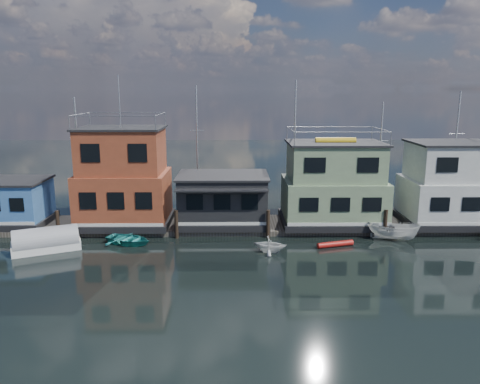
{
  "coord_description": "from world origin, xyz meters",
  "views": [
    {
      "loc": [
        0.45,
        -25.09,
        11.19
      ],
      "look_at": [
        0.89,
        12.0,
        3.0
      ],
      "focal_mm": 35.0,
      "sensor_mm": 36.0,
      "label": 1
    }
  ],
  "objects_px": {
    "houseboat_dark": "(223,199)",
    "red_kayak": "(335,244)",
    "motorboat": "(393,231)",
    "houseboat_red": "(124,179)",
    "tarp_runabout": "(46,241)",
    "houseboat_white": "(456,185)",
    "houseboat_blue": "(8,202)",
    "houseboat_green": "(334,185)",
    "dinghy_teal": "(129,239)",
    "dinghy_white": "(270,244)"
  },
  "relations": [
    {
      "from": "houseboat_green",
      "to": "dinghy_white",
      "type": "relative_size",
      "value": 3.69
    },
    {
      "from": "tarp_runabout",
      "to": "houseboat_blue",
      "type": "bearing_deg",
      "value": 108.86
    },
    {
      "from": "houseboat_blue",
      "to": "dinghy_teal",
      "type": "bearing_deg",
      "value": -21.22
    },
    {
      "from": "houseboat_blue",
      "to": "tarp_runabout",
      "type": "xyz_separation_m",
      "value": [
        5.14,
        -5.53,
        -1.52
      ]
    },
    {
      "from": "houseboat_dark",
      "to": "red_kayak",
      "type": "xyz_separation_m",
      "value": [
        8.24,
        -4.92,
        -2.21
      ]
    },
    {
      "from": "dinghy_white",
      "to": "tarp_runabout",
      "type": "bearing_deg",
      "value": 102.77
    },
    {
      "from": "houseboat_blue",
      "to": "houseboat_red",
      "type": "height_order",
      "value": "houseboat_red"
    },
    {
      "from": "houseboat_white",
      "to": "motorboat",
      "type": "relative_size",
      "value": 2.18
    },
    {
      "from": "houseboat_dark",
      "to": "dinghy_white",
      "type": "height_order",
      "value": "houseboat_dark"
    },
    {
      "from": "houseboat_blue",
      "to": "houseboat_green",
      "type": "height_order",
      "value": "houseboat_green"
    },
    {
      "from": "houseboat_blue",
      "to": "dinghy_teal",
      "type": "relative_size",
      "value": 1.81
    },
    {
      "from": "houseboat_blue",
      "to": "motorboat",
      "type": "xyz_separation_m",
      "value": [
        30.4,
        -3.5,
        -1.46
      ]
    },
    {
      "from": "tarp_runabout",
      "to": "motorboat",
      "type": "relative_size",
      "value": 1.25
    },
    {
      "from": "dinghy_teal",
      "to": "tarp_runabout",
      "type": "bearing_deg",
      "value": 127.14
    },
    {
      "from": "houseboat_white",
      "to": "dinghy_teal",
      "type": "bearing_deg",
      "value": -170.94
    },
    {
      "from": "houseboat_red",
      "to": "tarp_runabout",
      "type": "bearing_deg",
      "value": -128.28
    },
    {
      "from": "houseboat_dark",
      "to": "motorboat",
      "type": "relative_size",
      "value": 1.92
    },
    {
      "from": "houseboat_dark",
      "to": "houseboat_white",
      "type": "height_order",
      "value": "houseboat_white"
    },
    {
      "from": "houseboat_red",
      "to": "red_kayak",
      "type": "height_order",
      "value": "houseboat_red"
    },
    {
      "from": "motorboat",
      "to": "red_kayak",
      "type": "bearing_deg",
      "value": 130.49
    },
    {
      "from": "houseboat_white",
      "to": "tarp_runabout",
      "type": "relative_size",
      "value": 1.74
    },
    {
      "from": "dinghy_white",
      "to": "tarp_runabout",
      "type": "xyz_separation_m",
      "value": [
        -15.76,
        0.52,
        0.08
      ]
    },
    {
      "from": "houseboat_dark",
      "to": "dinghy_white",
      "type": "xyz_separation_m",
      "value": [
        3.4,
        -6.03,
        -1.82
      ]
    },
    {
      "from": "houseboat_blue",
      "to": "houseboat_white",
      "type": "relative_size",
      "value": 0.76
    },
    {
      "from": "houseboat_red",
      "to": "motorboat",
      "type": "relative_size",
      "value": 3.08
    },
    {
      "from": "houseboat_dark",
      "to": "houseboat_blue",
      "type": "bearing_deg",
      "value": 179.94
    },
    {
      "from": "dinghy_white",
      "to": "houseboat_blue",
      "type": "bearing_deg",
      "value": 88.51
    },
    {
      "from": "houseboat_red",
      "to": "houseboat_dark",
      "type": "height_order",
      "value": "houseboat_red"
    },
    {
      "from": "dinghy_white",
      "to": "dinghy_teal",
      "type": "bearing_deg",
      "value": 94.05
    },
    {
      "from": "houseboat_green",
      "to": "houseboat_white",
      "type": "height_order",
      "value": "houseboat_green"
    },
    {
      "from": "houseboat_blue",
      "to": "houseboat_red",
      "type": "distance_m",
      "value": 9.69
    },
    {
      "from": "red_kayak",
      "to": "tarp_runabout",
      "type": "xyz_separation_m",
      "value": [
        -20.61,
        -0.59,
        0.48
      ]
    },
    {
      "from": "houseboat_white",
      "to": "houseboat_red",
      "type": "bearing_deg",
      "value": -180.0
    },
    {
      "from": "houseboat_blue",
      "to": "motorboat",
      "type": "distance_m",
      "value": 30.63
    },
    {
      "from": "houseboat_dark",
      "to": "red_kayak",
      "type": "height_order",
      "value": "houseboat_dark"
    },
    {
      "from": "houseboat_red",
      "to": "houseboat_white",
      "type": "relative_size",
      "value": 1.41
    },
    {
      "from": "houseboat_red",
      "to": "tarp_runabout",
      "type": "relative_size",
      "value": 2.46
    },
    {
      "from": "houseboat_green",
      "to": "dinghy_teal",
      "type": "distance_m",
      "value": 16.71
    },
    {
      "from": "dinghy_teal",
      "to": "tarp_runabout",
      "type": "distance_m",
      "value": 5.68
    },
    {
      "from": "houseboat_dark",
      "to": "dinghy_teal",
      "type": "bearing_deg",
      "value": -149.14
    },
    {
      "from": "houseboat_dark",
      "to": "tarp_runabout",
      "type": "distance_m",
      "value": 13.65
    },
    {
      "from": "houseboat_white",
      "to": "dinghy_teal",
      "type": "xyz_separation_m",
      "value": [
        -25.87,
        -4.13,
        -3.17
      ]
    },
    {
      "from": "houseboat_red",
      "to": "dinghy_white",
      "type": "height_order",
      "value": "houseboat_red"
    },
    {
      "from": "houseboat_dark",
      "to": "motorboat",
      "type": "xyz_separation_m",
      "value": [
        12.9,
        -3.48,
        -1.67
      ]
    },
    {
      "from": "red_kayak",
      "to": "tarp_runabout",
      "type": "relative_size",
      "value": 0.58
    },
    {
      "from": "dinghy_teal",
      "to": "motorboat",
      "type": "height_order",
      "value": "motorboat"
    },
    {
      "from": "houseboat_blue",
      "to": "houseboat_red",
      "type": "bearing_deg",
      "value": 0.0
    },
    {
      "from": "houseboat_blue",
      "to": "tarp_runabout",
      "type": "distance_m",
      "value": 7.7
    },
    {
      "from": "dinghy_teal",
      "to": "houseboat_dark",
      "type": "bearing_deg",
      "value": -36.35
    },
    {
      "from": "houseboat_red",
      "to": "houseboat_white",
      "type": "xyz_separation_m",
      "value": [
        27.0,
        0.0,
        -0.57
      ]
    }
  ]
}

